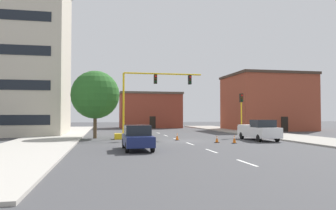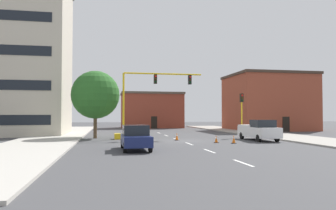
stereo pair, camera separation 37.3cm
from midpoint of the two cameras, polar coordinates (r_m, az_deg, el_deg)
name	(u,v)px [view 2 (the right image)]	position (r m, az deg, el deg)	size (l,w,h in m)	color
ground_plane	(181,141)	(30.12, 2.75, -6.45)	(160.00, 160.00, 0.00)	#424244
sidewalk_left	(57,136)	(37.69, -19.03, -5.31)	(6.00, 56.00, 0.14)	#B2ADA3
sidewalk_right	(263,134)	(42.00, 16.91, -4.96)	(6.00, 56.00, 0.14)	#9E998E
lane_stripe_seg_0	(243,163)	(16.89, 13.94, -10.04)	(0.16, 2.40, 0.01)	silver
lane_stripe_seg_1	(209,151)	(21.97, 7.92, -8.15)	(0.16, 2.40, 0.01)	silver
lane_stripe_seg_2	(189,144)	(27.22, 4.22, -6.93)	(0.16, 2.40, 0.01)	silver
lane_stripe_seg_3	(176,139)	(32.55, 1.73, -6.09)	(0.16, 2.40, 0.01)	silver
lane_stripe_seg_4	(166,135)	(37.93, -0.05, -5.49)	(0.16, 2.40, 0.01)	silver
lane_stripe_seg_5	(159,133)	(43.34, -1.38, -5.03)	(0.16, 2.40, 0.01)	silver
building_tall_left	(17,57)	(43.82, -25.20, 7.83)	(12.44, 10.70, 19.27)	beige
building_brick_center	(151,110)	(60.96, -2.80, -0.93)	(11.63, 7.38, 6.70)	brown
building_row_right	(268,102)	(53.98, 17.72, 0.48)	(12.37, 10.61, 9.00)	brown
traffic_signal_gantry	(135,117)	(32.79, -5.63, -2.13)	(9.12, 1.20, 6.83)	yellow
traffic_light_pole_right	(242,105)	(36.00, 13.37, -0.02)	(0.32, 0.47, 4.80)	yellow
tree_left_near	(95,95)	(34.28, -12.58, 1.79)	(5.04, 5.04, 7.09)	brown
pickup_truck_white	(259,130)	(31.88, 16.28, -4.37)	(2.02, 5.40, 1.99)	white
sedan_navy_near_left	(136,137)	(22.38, -5.37, -5.77)	(1.92, 4.52, 1.74)	navy
traffic_cone_roadside_a	(146,137)	(30.06, -3.57, -5.83)	(0.36, 0.36, 0.67)	black
traffic_cone_roadside_b	(177,136)	(30.78, 1.95, -5.66)	(0.36, 0.36, 0.75)	black
traffic_cone_roadside_c	(216,139)	(28.42, 9.02, -6.06)	(0.36, 0.36, 0.66)	black
traffic_cone_roadside_d	(234,139)	(28.09, 12.08, -6.00)	(0.36, 0.36, 0.74)	black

